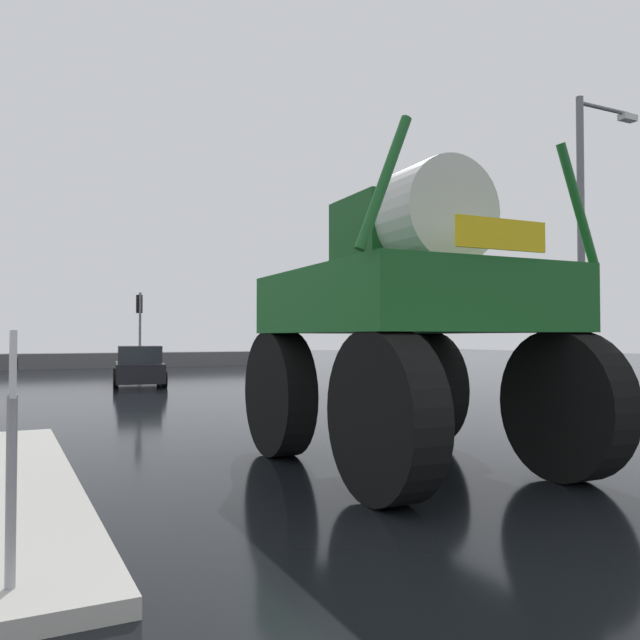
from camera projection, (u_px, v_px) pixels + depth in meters
name	position (u px, v px, depth m)	size (l,w,h in m)	color
ground_plane	(149.00, 394.00, 20.73)	(120.00, 120.00, 0.00)	black
lane_arrow_sign	(12.00, 410.00, 4.33)	(0.07, 0.60, 1.74)	#99999E
oversize_sprayer	(409.00, 317.00, 9.06)	(3.58, 5.21, 4.32)	black
sedan_ahead	(139.00, 367.00, 24.27)	(2.35, 4.31, 1.52)	black
traffic_signal_near_right	(370.00, 316.00, 15.60)	(0.24, 0.54, 3.26)	slate
traffic_signal_far_left	(139.00, 315.00, 29.36)	(0.24, 0.55, 3.90)	slate
streetlight_near_right	(586.00, 235.00, 15.79)	(2.11, 0.24, 7.83)	slate
roadside_barrier	(83.00, 361.00, 37.32)	(28.63, 0.24, 0.90)	#59595B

